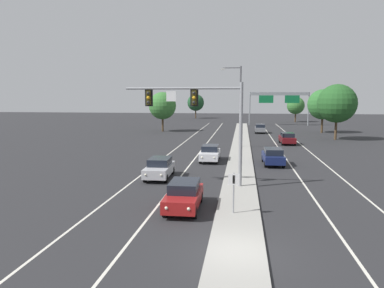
{
  "coord_description": "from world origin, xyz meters",
  "views": [
    {
      "loc": [
        0.16,
        -14.19,
        6.33
      ],
      "look_at": [
        -3.2,
        9.84,
        3.2
      ],
      "focal_mm": 33.95,
      "sensor_mm": 36.0,
      "label": 1
    }
  ],
  "objects_px": {
    "car_receding_grey": "(260,128)",
    "tree_far_left_a": "(196,103)",
    "overhead_signal_mast": "(203,111)",
    "highway_sign_gantry": "(279,98)",
    "car_receding_navy": "(273,156)",
    "car_receding_darkred": "(287,138)",
    "tree_far_right_a": "(323,104)",
    "tree_far_right_b": "(337,104)",
    "street_lamp_median": "(238,102)",
    "car_oncoming_red": "(184,195)",
    "car_oncoming_white": "(210,153)",
    "tree_far_left_b": "(162,106)",
    "tree_far_right_c": "(296,106)",
    "median_sign_post": "(234,187)",
    "car_oncoming_silver": "(160,168)"
  },
  "relations": [
    {
      "from": "car_oncoming_silver",
      "to": "car_receding_grey",
      "type": "bearing_deg",
      "value": 75.94
    },
    {
      "from": "median_sign_post",
      "to": "highway_sign_gantry",
      "type": "height_order",
      "value": "highway_sign_gantry"
    },
    {
      "from": "street_lamp_median",
      "to": "car_receding_navy",
      "type": "relative_size",
      "value": 2.22
    },
    {
      "from": "tree_far_right_a",
      "to": "tree_far_right_b",
      "type": "bearing_deg",
      "value": -91.33
    },
    {
      "from": "car_oncoming_white",
      "to": "highway_sign_gantry",
      "type": "xyz_separation_m",
      "value": [
        11.2,
        48.4,
        5.34
      ]
    },
    {
      "from": "car_receding_darkred",
      "to": "tree_far_left_a",
      "type": "distance_m",
      "value": 62.01
    },
    {
      "from": "car_oncoming_silver",
      "to": "highway_sign_gantry",
      "type": "bearing_deg",
      "value": 75.66
    },
    {
      "from": "car_oncoming_red",
      "to": "car_receding_darkred",
      "type": "distance_m",
      "value": 31.77
    },
    {
      "from": "tree_far_right_a",
      "to": "car_receding_grey",
      "type": "bearing_deg",
      "value": -171.4
    },
    {
      "from": "car_receding_navy",
      "to": "car_receding_darkred",
      "type": "relative_size",
      "value": 1.0
    },
    {
      "from": "median_sign_post",
      "to": "car_oncoming_silver",
      "type": "height_order",
      "value": "median_sign_post"
    },
    {
      "from": "highway_sign_gantry",
      "to": "car_receding_darkred",
      "type": "bearing_deg",
      "value": -93.38
    },
    {
      "from": "street_lamp_median",
      "to": "car_receding_grey",
      "type": "xyz_separation_m",
      "value": [
        3.69,
        19.72,
        -4.97
      ]
    },
    {
      "from": "street_lamp_median",
      "to": "car_oncoming_white",
      "type": "height_order",
      "value": "street_lamp_median"
    },
    {
      "from": "car_oncoming_red",
      "to": "tree_far_left_a",
      "type": "relative_size",
      "value": 0.62
    },
    {
      "from": "car_receding_grey",
      "to": "tree_far_left_a",
      "type": "relative_size",
      "value": 0.62
    },
    {
      "from": "overhead_signal_mast",
      "to": "tree_far_left_a",
      "type": "height_order",
      "value": "overhead_signal_mast"
    },
    {
      "from": "median_sign_post",
      "to": "car_oncoming_red",
      "type": "relative_size",
      "value": 0.49
    },
    {
      "from": "street_lamp_median",
      "to": "tree_far_right_c",
      "type": "height_order",
      "value": "street_lamp_median"
    },
    {
      "from": "overhead_signal_mast",
      "to": "car_oncoming_white",
      "type": "relative_size",
      "value": 1.84
    },
    {
      "from": "car_oncoming_white",
      "to": "tree_far_right_b",
      "type": "height_order",
      "value": "tree_far_right_b"
    },
    {
      "from": "car_receding_grey",
      "to": "tree_far_left_b",
      "type": "xyz_separation_m",
      "value": [
        -17.87,
        0.42,
        3.95
      ]
    },
    {
      "from": "tree_far_right_a",
      "to": "street_lamp_median",
      "type": "bearing_deg",
      "value": -124.39
    },
    {
      "from": "car_oncoming_red",
      "to": "tree_far_left_b",
      "type": "relative_size",
      "value": 0.61
    },
    {
      "from": "tree_far_left_a",
      "to": "tree_far_left_b",
      "type": "xyz_separation_m",
      "value": [
        -0.68,
        -42.72,
        0.03
      ]
    },
    {
      "from": "car_receding_navy",
      "to": "car_receding_darkred",
      "type": "bearing_deg",
      "value": 78.71
    },
    {
      "from": "highway_sign_gantry",
      "to": "tree_far_left_b",
      "type": "distance_m",
      "value": 29.09
    },
    {
      "from": "tree_far_right_a",
      "to": "tree_far_right_b",
      "type": "height_order",
      "value": "tree_far_right_b"
    },
    {
      "from": "overhead_signal_mast",
      "to": "car_oncoming_red",
      "type": "height_order",
      "value": "overhead_signal_mast"
    },
    {
      "from": "car_oncoming_red",
      "to": "car_oncoming_silver",
      "type": "xyz_separation_m",
      "value": [
        -3.19,
        7.64,
        0.0
      ]
    },
    {
      "from": "median_sign_post",
      "to": "tree_far_left_a",
      "type": "relative_size",
      "value": 0.3
    },
    {
      "from": "overhead_signal_mast",
      "to": "car_receding_grey",
      "type": "distance_m",
      "value": 41.16
    },
    {
      "from": "street_lamp_median",
      "to": "overhead_signal_mast",
      "type": "bearing_deg",
      "value": -96.09
    },
    {
      "from": "overhead_signal_mast",
      "to": "car_receding_grey",
      "type": "relative_size",
      "value": 1.83
    },
    {
      "from": "car_receding_navy",
      "to": "car_receding_darkred",
      "type": "height_order",
      "value": "same"
    },
    {
      "from": "car_oncoming_white",
      "to": "highway_sign_gantry",
      "type": "bearing_deg",
      "value": 76.97
    },
    {
      "from": "car_oncoming_silver",
      "to": "tree_far_right_b",
      "type": "bearing_deg",
      "value": 55.1
    },
    {
      "from": "highway_sign_gantry",
      "to": "tree_far_left_b",
      "type": "xyz_separation_m",
      "value": [
        -22.78,
        -18.03,
        -1.4
      ]
    },
    {
      "from": "overhead_signal_mast",
      "to": "tree_far_right_a",
      "type": "relative_size",
      "value": 1.06
    },
    {
      "from": "overhead_signal_mast",
      "to": "street_lamp_median",
      "type": "relative_size",
      "value": 0.82
    },
    {
      "from": "car_receding_grey",
      "to": "tree_far_right_a",
      "type": "height_order",
      "value": "tree_far_right_a"
    },
    {
      "from": "car_receding_navy",
      "to": "car_receding_darkred",
      "type": "xyz_separation_m",
      "value": [
        3.14,
        15.72,
        0.0
      ]
    },
    {
      "from": "car_oncoming_white",
      "to": "car_receding_grey",
      "type": "bearing_deg",
      "value": 78.14
    },
    {
      "from": "overhead_signal_mast",
      "to": "tree_far_right_a",
      "type": "xyz_separation_m",
      "value": [
        16.84,
        42.14,
        -0.3
      ]
    },
    {
      "from": "median_sign_post",
      "to": "tree_far_left_b",
      "type": "relative_size",
      "value": 0.3
    },
    {
      "from": "tree_far_right_c",
      "to": "tree_far_left_a",
      "type": "bearing_deg",
      "value": 155.56
    },
    {
      "from": "car_receding_darkred",
      "to": "car_oncoming_red",
      "type": "bearing_deg",
      "value": -106.98
    },
    {
      "from": "overhead_signal_mast",
      "to": "highway_sign_gantry",
      "type": "relative_size",
      "value": 0.62
    },
    {
      "from": "overhead_signal_mast",
      "to": "highway_sign_gantry",
      "type": "bearing_deg",
      "value": 79.6
    },
    {
      "from": "overhead_signal_mast",
      "to": "median_sign_post",
      "type": "relative_size",
      "value": 3.74
    }
  ]
}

